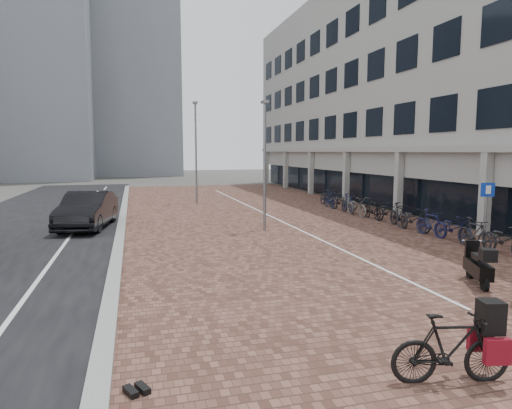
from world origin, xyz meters
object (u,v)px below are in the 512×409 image
at_px(hero_bike, 451,348).
at_px(scooter_mid, 478,264).
at_px(car_dark, 88,210).
at_px(parking_sign, 486,205).

xyz_separation_m(hero_bike, scooter_mid, (3.92, 3.91, -0.01)).
height_order(car_dark, hero_bike, car_dark).
bearing_deg(hero_bike, car_dark, 34.71).
distance_m(scooter_mid, parking_sign, 4.99).
bearing_deg(hero_bike, scooter_mid, -32.47).
distance_m(hero_bike, parking_sign, 10.48).
bearing_deg(parking_sign, scooter_mid, -120.83).
relative_size(hero_bike, parking_sign, 0.80).
xyz_separation_m(car_dark, scooter_mid, (10.20, -11.55, -0.27)).
bearing_deg(scooter_mid, parking_sign, 70.15).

